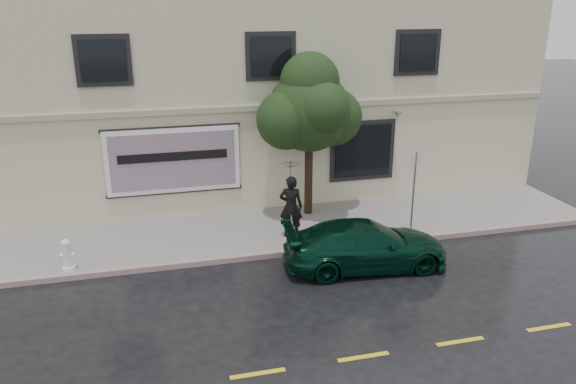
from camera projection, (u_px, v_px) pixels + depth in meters
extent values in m
plane|color=black|center=(314.00, 278.00, 14.65)|extent=(90.00, 90.00, 0.00)
cube|color=gray|center=(284.00, 228.00, 17.60)|extent=(20.00, 3.50, 0.15)
cube|color=gray|center=(299.00, 252.00, 16.00)|extent=(20.00, 0.18, 0.16)
cube|color=gold|center=(363.00, 357.00, 11.45)|extent=(19.00, 0.12, 0.01)
cube|color=beige|center=(248.00, 91.00, 21.74)|extent=(20.00, 8.00, 7.00)
cube|color=#9E9984|center=(271.00, 107.00, 18.01)|extent=(20.00, 0.12, 0.18)
cube|color=black|center=(362.00, 151.00, 19.29)|extent=(2.30, 0.10, 2.10)
cube|color=black|center=(363.00, 151.00, 19.24)|extent=(2.00, 0.05, 1.80)
cube|color=black|center=(103.00, 61.00, 16.26)|extent=(1.30, 0.05, 1.20)
cube|color=black|center=(271.00, 56.00, 17.42)|extent=(1.30, 0.05, 1.20)
cube|color=black|center=(418.00, 53.00, 18.59)|extent=(1.30, 0.05, 1.20)
cube|color=white|center=(173.00, 161.00, 17.75)|extent=(4.20, 0.06, 2.10)
cube|color=orange|center=(173.00, 161.00, 17.71)|extent=(3.90, 0.04, 1.80)
cube|color=black|center=(175.00, 192.00, 18.12)|extent=(4.30, 0.10, 0.10)
cube|color=black|center=(171.00, 128.00, 17.43)|extent=(4.30, 0.10, 0.10)
cube|color=black|center=(173.00, 157.00, 17.63)|extent=(3.40, 0.02, 0.28)
imported|color=black|center=(366.00, 245.00, 15.08)|extent=(4.54, 2.27, 1.28)
imported|color=black|center=(291.00, 207.00, 16.56)|extent=(0.80, 0.66, 1.89)
imported|color=black|center=(291.00, 165.00, 16.14)|extent=(1.15, 1.15, 0.67)
cylinder|color=black|center=(309.00, 178.00, 18.30)|extent=(0.26, 0.26, 2.41)
sphere|color=black|center=(309.00, 111.00, 17.57)|extent=(2.57, 2.57, 2.57)
cylinder|color=white|center=(69.00, 268.00, 14.79)|extent=(0.33, 0.33, 0.09)
cylinder|color=white|center=(67.00, 256.00, 14.68)|extent=(0.24, 0.24, 0.61)
sphere|color=white|center=(66.00, 244.00, 14.56)|extent=(0.24, 0.24, 0.24)
cylinder|color=white|center=(67.00, 255.00, 14.67)|extent=(0.35, 0.11, 0.11)
cylinder|color=gray|center=(413.00, 194.00, 16.56)|extent=(0.06, 0.06, 2.59)
cube|color=silver|center=(416.00, 160.00, 16.21)|extent=(0.32, 0.06, 0.42)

